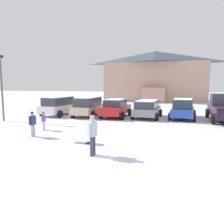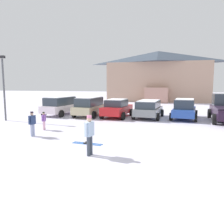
{
  "view_description": "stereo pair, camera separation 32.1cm",
  "coord_description": "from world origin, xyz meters",
  "px_view_note": "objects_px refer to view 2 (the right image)",
  "views": [
    {
      "loc": [
        3.51,
        -6.51,
        2.92
      ],
      "look_at": [
        0.2,
        7.54,
        1.08
      ],
      "focal_mm": 35.0,
      "sensor_mm": 36.0,
      "label": 1
    },
    {
      "loc": [
        3.82,
        -6.43,
        2.92
      ],
      "look_at": [
        0.2,
        7.54,
        1.08
      ],
      "focal_mm": 35.0,
      "sensor_mm": 36.0,
      "label": 2
    }
  ],
  "objects_px": {
    "ski_lodge": "(158,76)",
    "parked_blue_hatchback": "(184,109)",
    "parked_grey_wagon": "(149,108)",
    "skier_adult_in_blue_parka": "(89,133)",
    "parked_red_sedan": "(117,108)",
    "skier_child_in_purple_jacket": "(44,120)",
    "pair_of_skis": "(87,143)",
    "lamp_post": "(4,84)",
    "skier_teen_in_navy_coat": "(32,122)",
    "parked_beige_suv": "(90,106)",
    "parked_white_suv": "(60,105)"
  },
  "relations": [
    {
      "from": "skier_adult_in_blue_parka",
      "to": "skier_child_in_purple_jacket",
      "type": "distance_m",
      "value": 6.16
    },
    {
      "from": "skier_teen_in_navy_coat",
      "to": "pair_of_skis",
      "type": "bearing_deg",
      "value": -11.51
    },
    {
      "from": "parked_red_sedan",
      "to": "pair_of_skis",
      "type": "relative_size",
      "value": 2.77
    },
    {
      "from": "parked_blue_hatchback",
      "to": "skier_child_in_purple_jacket",
      "type": "height_order",
      "value": "parked_blue_hatchback"
    },
    {
      "from": "parked_blue_hatchback",
      "to": "skier_child_in_purple_jacket",
      "type": "xyz_separation_m",
      "value": [
        -9.04,
        -7.0,
        -0.2
      ]
    },
    {
      "from": "ski_lodge",
      "to": "pair_of_skis",
      "type": "height_order",
      "value": "ski_lodge"
    },
    {
      "from": "parked_white_suv",
      "to": "parked_red_sedan",
      "type": "distance_m",
      "value": 5.58
    },
    {
      "from": "skier_child_in_purple_jacket",
      "to": "parked_grey_wagon",
      "type": "bearing_deg",
      "value": 48.33
    },
    {
      "from": "skier_teen_in_navy_coat",
      "to": "lamp_post",
      "type": "relative_size",
      "value": 0.27
    },
    {
      "from": "parked_red_sedan",
      "to": "lamp_post",
      "type": "relative_size",
      "value": 0.84
    },
    {
      "from": "parked_blue_hatchback",
      "to": "lamp_post",
      "type": "bearing_deg",
      "value": -162.36
    },
    {
      "from": "parked_blue_hatchback",
      "to": "lamp_post",
      "type": "distance_m",
      "value": 14.94
    },
    {
      "from": "skier_adult_in_blue_parka",
      "to": "lamp_post",
      "type": "relative_size",
      "value": 0.32
    },
    {
      "from": "parked_white_suv",
      "to": "parked_grey_wagon",
      "type": "xyz_separation_m",
      "value": [
        8.34,
        0.19,
        -0.09
      ]
    },
    {
      "from": "parked_red_sedan",
      "to": "skier_child_in_purple_jacket",
      "type": "distance_m",
      "value": 7.33
    },
    {
      "from": "skier_child_in_purple_jacket",
      "to": "skier_teen_in_navy_coat",
      "type": "height_order",
      "value": "skier_teen_in_navy_coat"
    },
    {
      "from": "parked_red_sedan",
      "to": "skier_teen_in_navy_coat",
      "type": "distance_m",
      "value": 8.77
    },
    {
      "from": "parked_white_suv",
      "to": "parked_grey_wagon",
      "type": "distance_m",
      "value": 8.35
    },
    {
      "from": "skier_child_in_purple_jacket",
      "to": "pair_of_skis",
      "type": "relative_size",
      "value": 0.75
    },
    {
      "from": "ski_lodge",
      "to": "parked_blue_hatchback",
      "type": "xyz_separation_m",
      "value": [
        3.24,
        -20.36,
        -3.53
      ]
    },
    {
      "from": "ski_lodge",
      "to": "parked_white_suv",
      "type": "relative_size",
      "value": 3.95
    },
    {
      "from": "skier_teen_in_navy_coat",
      "to": "lamp_post",
      "type": "distance_m",
      "value": 7.17
    },
    {
      "from": "ski_lodge",
      "to": "skier_teen_in_navy_coat",
      "type": "relative_size",
      "value": 12.44
    },
    {
      "from": "parked_red_sedan",
      "to": "skier_child_in_purple_jacket",
      "type": "xyz_separation_m",
      "value": [
        -3.29,
        -6.55,
        -0.17
      ]
    },
    {
      "from": "parked_blue_hatchback",
      "to": "parked_beige_suv",
      "type": "bearing_deg",
      "value": -177.35
    },
    {
      "from": "parked_beige_suv",
      "to": "parked_red_sedan",
      "type": "xyz_separation_m",
      "value": [
        2.6,
        -0.06,
        -0.11
      ]
    },
    {
      "from": "ski_lodge",
      "to": "skier_teen_in_navy_coat",
      "type": "bearing_deg",
      "value": -100.65
    },
    {
      "from": "parked_beige_suv",
      "to": "skier_teen_in_navy_coat",
      "type": "distance_m",
      "value": 8.33
    },
    {
      "from": "parked_white_suv",
      "to": "pair_of_skis",
      "type": "height_order",
      "value": "parked_white_suv"
    },
    {
      "from": "parked_beige_suv",
      "to": "skier_child_in_purple_jacket",
      "type": "bearing_deg",
      "value": -95.92
    },
    {
      "from": "ski_lodge",
      "to": "parked_white_suv",
      "type": "xyz_separation_m",
      "value": [
        -8.1,
        -20.74,
        -3.45
      ]
    },
    {
      "from": "parked_white_suv",
      "to": "lamp_post",
      "type": "distance_m",
      "value": 5.33
    },
    {
      "from": "ski_lodge",
      "to": "skier_adult_in_blue_parka",
      "type": "height_order",
      "value": "ski_lodge"
    },
    {
      "from": "parked_white_suv",
      "to": "lamp_post",
      "type": "relative_size",
      "value": 0.86
    },
    {
      "from": "parked_white_suv",
      "to": "parked_red_sedan",
      "type": "bearing_deg",
      "value": -0.62
    },
    {
      "from": "parked_red_sedan",
      "to": "pair_of_skis",
      "type": "height_order",
      "value": "parked_red_sedan"
    },
    {
      "from": "ski_lodge",
      "to": "parked_red_sedan",
      "type": "bearing_deg",
      "value": -96.89
    },
    {
      "from": "ski_lodge",
      "to": "parked_beige_suv",
      "type": "xyz_separation_m",
      "value": [
        -5.12,
        -20.74,
        -3.44
      ]
    },
    {
      "from": "parked_beige_suv",
      "to": "skier_teen_in_navy_coat",
      "type": "xyz_separation_m",
      "value": [
        -0.35,
        -8.32,
        -0.15
      ]
    },
    {
      "from": "pair_of_skis",
      "to": "lamp_post",
      "type": "bearing_deg",
      "value": 151.07
    },
    {
      "from": "parked_white_suv",
      "to": "parked_blue_hatchback",
      "type": "height_order",
      "value": "parked_white_suv"
    },
    {
      "from": "parked_blue_hatchback",
      "to": "skier_teen_in_navy_coat",
      "type": "relative_size",
      "value": 3.19
    },
    {
      "from": "parked_blue_hatchback",
      "to": "pair_of_skis",
      "type": "bearing_deg",
      "value": -118.67
    },
    {
      "from": "lamp_post",
      "to": "parked_grey_wagon",
      "type": "bearing_deg",
      "value": 21.11
    },
    {
      "from": "parked_blue_hatchback",
      "to": "lamp_post",
      "type": "height_order",
      "value": "lamp_post"
    },
    {
      "from": "skier_teen_in_navy_coat",
      "to": "ski_lodge",
      "type": "bearing_deg",
      "value": 79.35
    },
    {
      "from": "parked_grey_wagon",
      "to": "skier_adult_in_blue_parka",
      "type": "distance_m",
      "value": 10.96
    },
    {
      "from": "ski_lodge",
      "to": "skier_teen_in_navy_coat",
      "type": "xyz_separation_m",
      "value": [
        -5.47,
        -29.07,
        -3.59
      ]
    },
    {
      "from": "skier_child_in_purple_jacket",
      "to": "lamp_post",
      "type": "relative_size",
      "value": 0.23
    },
    {
      "from": "parked_beige_suv",
      "to": "parked_blue_hatchback",
      "type": "distance_m",
      "value": 8.37
    }
  ]
}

